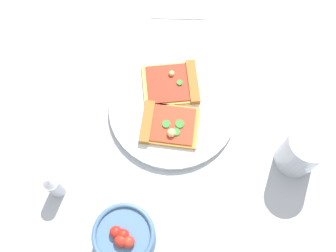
% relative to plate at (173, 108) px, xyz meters
% --- Properties ---
extents(ground_plane, '(2.40, 2.40, 0.00)m').
position_rel_plate_xyz_m(ground_plane, '(-0.02, -0.01, -0.01)').
color(ground_plane, '#B2B7BC').
rests_on(ground_plane, ground).
extents(plate, '(0.26, 0.26, 0.01)m').
position_rel_plate_xyz_m(plate, '(0.00, 0.00, 0.00)').
color(plate, silver).
rests_on(plate, ground_plane).
extents(pizza_slice_near, '(0.12, 0.09, 0.02)m').
position_rel_plate_xyz_m(pizza_slice_near, '(-0.01, -0.04, 0.01)').
color(pizza_slice_near, gold).
rests_on(pizza_slice_near, plate).
extents(pizza_slice_far, '(0.13, 0.11, 0.02)m').
position_rel_plate_xyz_m(pizza_slice_far, '(0.00, 0.05, 0.01)').
color(pizza_slice_far, '#E5B256').
rests_on(pizza_slice_far, plate).
extents(salad_bowl, '(0.11, 0.11, 0.09)m').
position_rel_plate_xyz_m(salad_bowl, '(-0.06, -0.26, 0.03)').
color(salad_bowl, '#4C7299').
rests_on(salad_bowl, ground_plane).
extents(soda_glass, '(0.08, 0.08, 0.11)m').
position_rel_plate_xyz_m(soda_glass, '(0.24, -0.09, 0.04)').
color(soda_glass, silver).
rests_on(soda_glass, ground_plane).
extents(pepper_shaker, '(0.03, 0.03, 0.07)m').
position_rel_plate_xyz_m(pepper_shaker, '(-0.20, -0.18, 0.03)').
color(pepper_shaker, silver).
rests_on(pepper_shaker, ground_plane).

